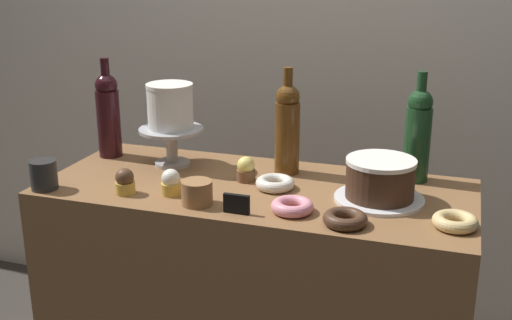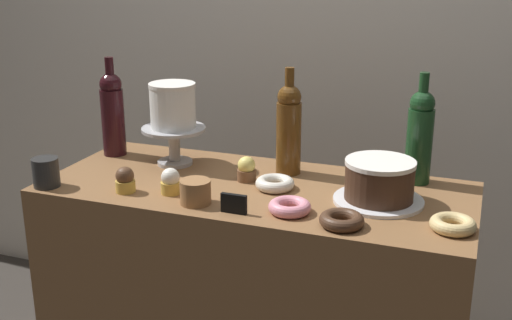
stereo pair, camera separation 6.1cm
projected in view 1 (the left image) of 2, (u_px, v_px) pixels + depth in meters
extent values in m
cube|color=silver|center=(324.00, 18.00, 2.49)|extent=(6.00, 0.05, 2.60)
cylinder|color=#B2B2B7|center=(173.00, 163.00, 2.04)|extent=(0.11, 0.11, 0.01)
cylinder|color=#B2B2B7|center=(172.00, 146.00, 2.03)|extent=(0.04, 0.04, 0.10)
cylinder|color=#B2B2B7|center=(171.00, 130.00, 2.01)|extent=(0.20, 0.20, 0.01)
cylinder|color=white|center=(170.00, 108.00, 1.99)|extent=(0.14, 0.14, 0.13)
cylinder|color=white|center=(169.00, 86.00, 1.97)|extent=(0.14, 0.14, 0.01)
cylinder|color=white|center=(379.00, 199.00, 1.75)|extent=(0.24, 0.24, 0.01)
cylinder|color=#3D2619|center=(380.00, 181.00, 1.73)|extent=(0.19, 0.19, 0.10)
cylinder|color=white|center=(381.00, 162.00, 1.72)|extent=(0.19, 0.19, 0.01)
cylinder|color=black|center=(109.00, 124.00, 2.10)|extent=(0.08, 0.08, 0.22)
sphere|color=black|center=(106.00, 85.00, 2.06)|extent=(0.07, 0.07, 0.07)
cylinder|color=black|center=(105.00, 70.00, 2.05)|extent=(0.03, 0.03, 0.08)
cylinder|color=#193D1E|center=(417.00, 145.00, 1.88)|extent=(0.08, 0.08, 0.22)
sphere|color=#193D1E|center=(420.00, 102.00, 1.84)|extent=(0.07, 0.07, 0.07)
cylinder|color=#193D1E|center=(422.00, 85.00, 1.82)|extent=(0.03, 0.03, 0.08)
cylinder|color=#5B3814|center=(287.00, 138.00, 1.94)|extent=(0.08, 0.08, 0.22)
sphere|color=#5B3814|center=(288.00, 97.00, 1.90)|extent=(0.07, 0.07, 0.07)
cylinder|color=#5B3814|center=(288.00, 80.00, 1.89)|extent=(0.03, 0.03, 0.08)
cylinder|color=gold|center=(125.00, 188.00, 1.80)|extent=(0.06, 0.06, 0.03)
sphere|color=brown|center=(125.00, 177.00, 1.79)|extent=(0.05, 0.05, 0.05)
cylinder|color=brown|center=(246.00, 175.00, 1.90)|extent=(0.06, 0.06, 0.03)
sphere|color=#EFDB6B|center=(246.00, 165.00, 1.89)|extent=(0.05, 0.05, 0.05)
cylinder|color=gold|center=(171.00, 189.00, 1.79)|extent=(0.06, 0.06, 0.03)
sphere|color=white|center=(171.00, 178.00, 1.78)|extent=(0.05, 0.05, 0.05)
torus|color=pink|center=(292.00, 206.00, 1.67)|extent=(0.11, 0.11, 0.03)
torus|color=#E0C17F|center=(455.00, 222.00, 1.58)|extent=(0.11, 0.11, 0.03)
torus|color=#472D1E|center=(345.00, 219.00, 1.59)|extent=(0.11, 0.11, 0.03)
torus|color=silver|center=(275.00, 184.00, 1.83)|extent=(0.11, 0.11, 0.03)
cylinder|color=olive|center=(197.00, 202.00, 1.73)|extent=(0.08, 0.08, 0.01)
cylinder|color=olive|center=(197.00, 198.00, 1.72)|extent=(0.08, 0.08, 0.01)
cylinder|color=olive|center=(197.00, 195.00, 1.72)|extent=(0.08, 0.08, 0.01)
cylinder|color=olive|center=(197.00, 191.00, 1.72)|extent=(0.08, 0.08, 0.01)
cylinder|color=olive|center=(197.00, 187.00, 1.71)|extent=(0.08, 0.08, 0.01)
cylinder|color=olive|center=(197.00, 183.00, 1.71)|extent=(0.08, 0.08, 0.01)
cube|color=black|center=(237.00, 204.00, 1.66)|extent=(0.07, 0.01, 0.05)
cylinder|color=#282828|center=(44.00, 175.00, 1.83)|extent=(0.08, 0.08, 0.08)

